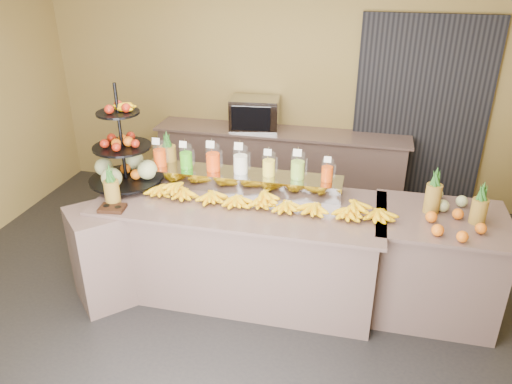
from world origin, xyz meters
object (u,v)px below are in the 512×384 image
(pitcher_tray, at_px, (241,180))
(banana_heap, at_px, (262,198))
(fruit_stand, at_px, (129,161))
(condiment_caddy, at_px, (112,208))
(right_fruit_pile, at_px, (453,214))
(oven_warmer, at_px, (255,114))

(pitcher_tray, height_order, banana_heap, banana_heap)
(fruit_stand, height_order, condiment_caddy, fruit_stand)
(right_fruit_pile, bearing_deg, fruit_stand, 178.10)
(fruit_stand, bearing_deg, pitcher_tray, -8.31)
(pitcher_tray, relative_size, right_fruit_pile, 3.88)
(pitcher_tray, bearing_deg, right_fruit_pile, -8.10)
(banana_heap, distance_m, right_fruit_pile, 1.55)
(oven_warmer, bearing_deg, banana_heap, -80.44)
(fruit_stand, xyz_separation_m, right_fruit_pile, (2.83, -0.09, -0.16))
(pitcher_tray, xyz_separation_m, banana_heap, (0.27, -0.30, -0.01))
(pitcher_tray, xyz_separation_m, right_fruit_pile, (1.82, -0.26, 0.01))
(pitcher_tray, relative_size, oven_warmer, 3.20)
(right_fruit_pile, xyz_separation_m, oven_warmer, (-2.08, 1.93, 0.11))
(fruit_stand, bearing_deg, banana_heap, -23.42)
(right_fruit_pile, bearing_deg, pitcher_tray, 171.90)
(pitcher_tray, height_order, condiment_caddy, pitcher_tray)
(banana_heap, height_order, oven_warmer, oven_warmer)
(banana_heap, bearing_deg, right_fruit_pile, 1.45)
(pitcher_tray, relative_size, banana_heap, 0.86)
(condiment_caddy, bearing_deg, fruit_stand, 98.08)
(pitcher_tray, distance_m, oven_warmer, 1.69)
(fruit_stand, xyz_separation_m, condiment_caddy, (0.07, -0.50, -0.22))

